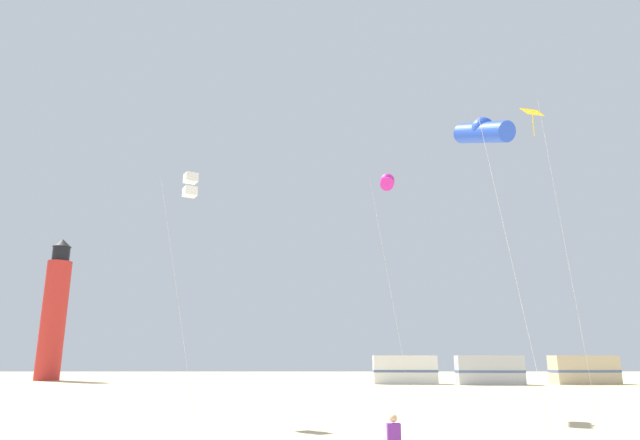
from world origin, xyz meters
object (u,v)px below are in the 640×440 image
object	(u,v)px
rv_van_silver	(489,370)
rv_van_tan	(584,370)
kite_tube_magenta	(387,183)
kite_box_white	(190,185)
kite_tube_blue	(483,131)
kite_diamond_gold	(535,126)
lighthouse_distant	(54,312)
kite_flyer_standing	(393,436)
rv_van_white	(405,370)

from	to	relation	value
rv_van_silver	rv_van_tan	xyz separation A→B (m)	(9.87, 0.96, 0.00)
kite_tube_magenta	rv_van_silver	size ratio (longest dim) A/B	1.89
kite_box_white	kite_tube_magenta	world-z (taller)	kite_tube_magenta
kite_tube_blue	kite_diamond_gold	size ratio (longest dim) A/B	0.76
kite_box_white	rv_van_silver	world-z (taller)	kite_box_white
lighthouse_distant	rv_van_silver	size ratio (longest dim) A/B	2.56
lighthouse_distant	rv_van_silver	bearing A→B (deg)	-11.89
kite_flyer_standing	kite_diamond_gold	size ratio (longest dim) A/B	0.08
rv_van_white	kite_box_white	bearing A→B (deg)	-112.46
kite_tube_blue	rv_van_tan	size ratio (longest dim) A/B	1.64
kite_box_white	kite_diamond_gold	size ratio (longest dim) A/B	0.80
rv_van_white	rv_van_silver	xyz separation A→B (m)	(8.10, -1.78, 0.00)
lighthouse_distant	rv_van_white	world-z (taller)	lighthouse_distant
rv_van_white	rv_van_tan	bearing A→B (deg)	0.09
kite_tube_blue	kite_box_white	world-z (taller)	kite_box_white
rv_van_tan	lighthouse_distant	bearing A→B (deg)	168.71
kite_box_white	kite_tube_magenta	distance (m)	10.35
kite_tube_blue	rv_van_white	size ratio (longest dim) A/B	1.64
kite_tube_blue	kite_tube_magenta	world-z (taller)	kite_tube_magenta
kite_flyer_standing	kite_diamond_gold	world-z (taller)	kite_diamond_gold
rv_van_silver	rv_van_white	bearing A→B (deg)	170.90
kite_box_white	rv_van_white	xyz separation A→B (m)	(15.18, 32.29, -9.32)
kite_flyer_standing	lighthouse_distant	size ratio (longest dim) A/B	0.07
kite_flyer_standing	rv_van_silver	distance (m)	43.62
kite_flyer_standing	kite_tube_blue	size ratio (longest dim) A/B	0.11
rv_van_white	rv_van_silver	distance (m)	8.29
kite_box_white	rv_van_silver	xyz separation A→B (m)	(23.28, 30.50, -9.32)
kite_diamond_gold	kite_tube_magenta	distance (m)	7.87
rv_van_silver	kite_tube_blue	bearing A→B (deg)	-103.22
lighthouse_distant	kite_diamond_gold	bearing A→B (deg)	-45.53
kite_flyer_standing	rv_van_white	distance (m)	43.27
kite_diamond_gold	lighthouse_distant	distance (m)	59.66
kite_box_white	rv_van_tan	distance (m)	46.64
kite_box_white	rv_van_white	size ratio (longest dim) A/B	1.73
kite_tube_magenta	rv_van_tan	world-z (taller)	kite_tube_magenta
kite_tube_blue	kite_tube_magenta	bearing A→B (deg)	99.61
rv_van_silver	lighthouse_distant	bearing A→B (deg)	171.42
lighthouse_distant	kite_flyer_standing	bearing A→B (deg)	-56.88
kite_tube_magenta	rv_van_silver	bearing A→B (deg)	64.50
lighthouse_distant	rv_van_tan	distance (m)	59.44
kite_flyer_standing	kite_tube_blue	world-z (taller)	kite_tube_blue
kite_box_white	lighthouse_distant	xyz separation A→B (m)	(-25.21, 40.72, -2.87)
rv_van_silver	rv_van_tan	bearing A→B (deg)	8.84
kite_box_white	kite_diamond_gold	xyz separation A→B (m)	(16.42, -1.68, 2.41)
rv_van_silver	rv_van_tan	world-z (taller)	same
rv_van_white	kite_flyer_standing	bearing A→B (deg)	-96.65
lighthouse_distant	rv_van_tan	xyz separation A→B (m)	(58.36, -9.26, -6.45)
kite_tube_magenta	rv_van_white	size ratio (longest dim) A/B	1.90
kite_tube_blue	kite_diamond_gold	world-z (taller)	kite_diamond_gold
rv_van_white	kite_tube_blue	bearing A→B (deg)	-92.06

